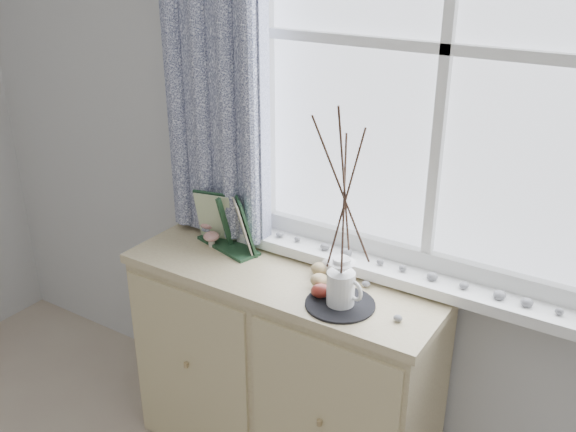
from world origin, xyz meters
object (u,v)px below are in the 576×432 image
Objects in this scene: sideboard at (283,368)px; toadstool_cluster at (211,226)px; twig_pitcher at (344,191)px; botanical_book at (223,223)px.

sideboard is 0.62m from toadstool_cluster.
sideboard is 8.05× the size of toadstool_cluster.
twig_pitcher is (0.67, -0.17, 0.35)m from toadstool_cluster.
toadstool_cluster is 0.78m from twig_pitcher.
toadstool_cluster reaches higher than sideboard.
botanical_book is (-0.29, 0.02, 0.54)m from sideboard.
toadstool_cluster is at bearing -169.78° from twig_pitcher.
toadstool_cluster is at bearing 168.85° from sideboard.
sideboard is 3.71× the size of botanical_book.
twig_pitcher reaches higher than sideboard.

